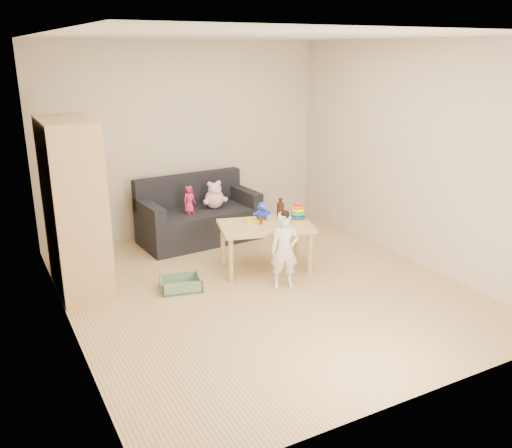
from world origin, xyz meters
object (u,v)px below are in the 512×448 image
wardrobe (74,207)px  play_table (265,247)px  toddler (284,251)px  sofa (200,225)px

wardrobe → play_table: wardrobe is taller
play_table → toddler: (-0.06, -0.53, 0.13)m
play_table → wardrobe: bearing=166.7°
play_table → toddler: 0.55m
play_table → sofa: bearing=103.3°
sofa → play_table: bearing=-81.0°
wardrobe → sofa: bearing=25.2°
wardrobe → toddler: size_ratio=2.22×
toddler → play_table: bearing=104.6°
wardrobe → play_table: bearing=-13.3°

